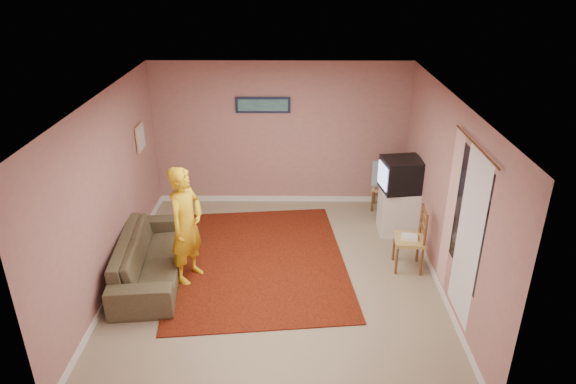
{
  "coord_description": "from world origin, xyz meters",
  "views": [
    {
      "loc": [
        0.21,
        -6.17,
        4.19
      ],
      "look_at": [
        0.15,
        0.6,
        1.06
      ],
      "focal_mm": 32.0,
      "sensor_mm": 36.0,
      "label": 1
    }
  ],
  "objects_px": {
    "tv_cabinet": "(398,211)",
    "crt_tv": "(401,175)",
    "person": "(186,225)",
    "chair_a": "(384,182)",
    "chair_b": "(410,232)",
    "sofa": "(150,257)"
  },
  "relations": [
    {
      "from": "chair_a",
      "to": "sofa",
      "type": "bearing_deg",
      "value": -133.68
    },
    {
      "from": "person",
      "to": "chair_a",
      "type": "bearing_deg",
      "value": -29.98
    },
    {
      "from": "crt_tv",
      "to": "sofa",
      "type": "relative_size",
      "value": 0.32
    },
    {
      "from": "crt_tv",
      "to": "person",
      "type": "relative_size",
      "value": 0.4
    },
    {
      "from": "chair_a",
      "to": "person",
      "type": "height_order",
      "value": "person"
    },
    {
      "from": "tv_cabinet",
      "to": "chair_b",
      "type": "distance_m",
      "value": 1.13
    },
    {
      "from": "tv_cabinet",
      "to": "crt_tv",
      "type": "distance_m",
      "value": 0.64
    },
    {
      "from": "chair_a",
      "to": "person",
      "type": "bearing_deg",
      "value": -128.64
    },
    {
      "from": "chair_a",
      "to": "sofa",
      "type": "relative_size",
      "value": 0.22
    },
    {
      "from": "sofa",
      "to": "tv_cabinet",
      "type": "bearing_deg",
      "value": -76.17
    },
    {
      "from": "crt_tv",
      "to": "chair_b",
      "type": "relative_size",
      "value": 1.31
    },
    {
      "from": "tv_cabinet",
      "to": "chair_b",
      "type": "bearing_deg",
      "value": -92.68
    },
    {
      "from": "chair_a",
      "to": "chair_b",
      "type": "bearing_deg",
      "value": -72.98
    },
    {
      "from": "chair_b",
      "to": "person",
      "type": "height_order",
      "value": "person"
    },
    {
      "from": "crt_tv",
      "to": "sofa",
      "type": "bearing_deg",
      "value": -168.57
    },
    {
      "from": "crt_tv",
      "to": "person",
      "type": "height_order",
      "value": "person"
    },
    {
      "from": "chair_b",
      "to": "sofa",
      "type": "xyz_separation_m",
      "value": [
        -3.7,
        -0.24,
        -0.28
      ]
    },
    {
      "from": "tv_cabinet",
      "to": "sofa",
      "type": "distance_m",
      "value": 3.98
    },
    {
      "from": "chair_a",
      "to": "person",
      "type": "xyz_separation_m",
      "value": [
        -3.08,
        -2.23,
        0.32
      ]
    },
    {
      "from": "crt_tv",
      "to": "chair_a",
      "type": "bearing_deg",
      "value": 88.45
    },
    {
      "from": "sofa",
      "to": "person",
      "type": "distance_m",
      "value": 0.78
    },
    {
      "from": "chair_b",
      "to": "person",
      "type": "relative_size",
      "value": 0.31
    }
  ]
}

